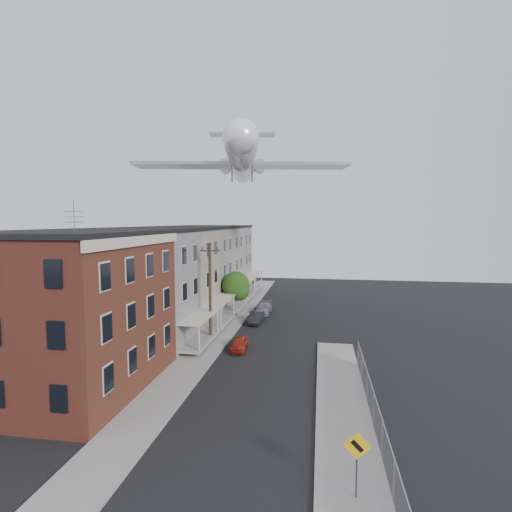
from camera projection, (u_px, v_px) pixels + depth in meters
The scene contains 19 objects.
ground at pixel (223, 470), 17.49m from camera, with size 120.00×120.00×0.00m, color black.
sidewalk_left at pixel (227, 325), 41.97m from camera, with size 3.00×62.00×0.12m, color gray.
sidewalk_right at pixel (343, 414), 22.52m from camera, with size 3.00×26.00×0.12m, color gray.
curb_left at pixel (241, 325), 41.74m from camera, with size 0.15×62.00×0.14m, color gray.
curb_right at pixel (317, 412), 22.75m from camera, with size 0.15×26.00×0.14m, color gray.
corner_building at pixel (68, 310), 25.84m from camera, with size 10.31×12.30×12.15m.
row_house_a at pixel (136, 287), 35.18m from camera, with size 11.98×7.00×10.30m.
row_house_b at pixel (166, 276), 42.06m from camera, with size 11.98×7.00×10.30m.
row_house_c at pixel (188, 268), 48.95m from camera, with size 11.98×7.00×10.30m.
row_house_d at pixel (204, 263), 55.83m from camera, with size 11.98×7.00×10.30m.
row_house_e at pixel (217, 258), 62.72m from camera, with size 11.98×7.00×10.30m.
chainlink_fence at pixel (373, 408), 21.21m from camera, with size 0.06×18.06×1.90m.
warning_sign at pixel (357, 455), 15.43m from camera, with size 1.10×0.11×2.80m.
utility_pole at pixel (210, 291), 35.68m from camera, with size 1.80×0.26×9.00m.
street_tree at pixel (237, 287), 45.50m from camera, with size 3.22×3.20×5.20m.
car_near at pixel (239, 344), 33.79m from camera, with size 1.29×3.22×1.10m, color maroon.
car_mid at pixel (256, 317), 42.81m from camera, with size 1.28×3.66×1.21m, color black.
car_far at pixel (263, 308), 47.20m from camera, with size 1.71×4.21×1.22m, color slate.
airplane at pixel (242, 159), 41.66m from camera, with size 21.50×24.57×7.06m.
Camera 1 is at (4.09, -16.17, 10.89)m, focal length 28.00 mm.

